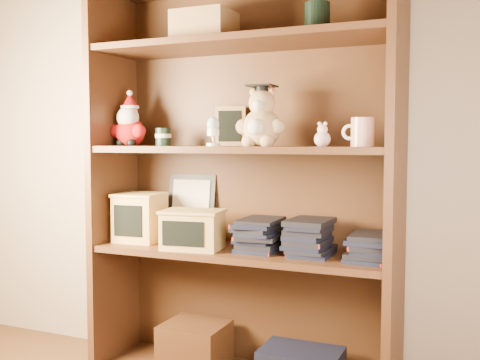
# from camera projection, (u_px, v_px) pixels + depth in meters

# --- Properties ---
(bookcase) EXTENTS (1.20, 0.35, 1.60)m
(bookcase) POSITION_uv_depth(u_px,v_px,m) (244.00, 190.00, 2.21)
(bookcase) COLOR #492915
(bookcase) RESTS_ON ground
(shelf_lower) EXTENTS (1.14, 0.33, 0.02)m
(shelf_lower) POSITION_uv_depth(u_px,v_px,m) (240.00, 253.00, 2.18)
(shelf_lower) COLOR #492915
(shelf_lower) RESTS_ON ground
(shelf_upper) EXTENTS (1.14, 0.33, 0.02)m
(shelf_upper) POSITION_uv_depth(u_px,v_px,m) (240.00, 149.00, 2.15)
(shelf_upper) COLOR #492915
(shelf_upper) RESTS_ON ground
(santa_plush) EXTENTS (0.17, 0.12, 0.24)m
(santa_plush) POSITION_uv_depth(u_px,v_px,m) (129.00, 125.00, 2.33)
(santa_plush) COLOR #A50F0F
(santa_plush) RESTS_ON shelf_upper
(teachers_tin) EXTENTS (0.06, 0.06, 0.07)m
(teachers_tin) POSITION_uv_depth(u_px,v_px,m) (163.00, 137.00, 2.28)
(teachers_tin) COLOR black
(teachers_tin) RESTS_ON shelf_upper
(chalkboard_plaque) EXTENTS (0.13, 0.08, 0.16)m
(chalkboard_plaque) POSITION_uv_depth(u_px,v_px,m) (231.00, 127.00, 2.28)
(chalkboard_plaque) COLOR #9E7547
(chalkboard_plaque) RESTS_ON shelf_upper
(egg_cup) EXTENTS (0.05, 0.05, 0.11)m
(egg_cup) POSITION_uv_depth(u_px,v_px,m) (213.00, 130.00, 2.10)
(egg_cup) COLOR white
(egg_cup) RESTS_ON shelf_upper
(grad_teddy_bear) EXTENTS (0.19, 0.17, 0.24)m
(grad_teddy_bear) POSITION_uv_depth(u_px,v_px,m) (261.00, 122.00, 2.10)
(grad_teddy_bear) COLOR tan
(grad_teddy_bear) RESTS_ON shelf_upper
(pink_figurine) EXTENTS (0.06, 0.06, 0.09)m
(pink_figurine) POSITION_uv_depth(u_px,v_px,m) (322.00, 137.00, 2.02)
(pink_figurine) COLOR beige
(pink_figurine) RESTS_ON shelf_upper
(teacher_mug) EXTENTS (0.11, 0.08, 0.10)m
(teacher_mug) POSITION_uv_depth(u_px,v_px,m) (362.00, 132.00, 1.96)
(teacher_mug) COLOR silver
(teacher_mug) RESTS_ON shelf_upper
(certificate_frame) EXTENTS (0.22, 0.06, 0.28)m
(certificate_frame) POSITION_uv_depth(u_px,v_px,m) (191.00, 207.00, 2.41)
(certificate_frame) COLOR black
(certificate_frame) RESTS_ON shelf_lower
(treats_box) EXTENTS (0.20, 0.20, 0.20)m
(treats_box) POSITION_uv_depth(u_px,v_px,m) (140.00, 217.00, 2.35)
(treats_box) COLOR tan
(treats_box) RESTS_ON shelf_lower
(pencils_box) EXTENTS (0.25, 0.20, 0.15)m
(pencils_box) POSITION_uv_depth(u_px,v_px,m) (193.00, 229.00, 2.18)
(pencils_box) COLOR tan
(pencils_box) RESTS_ON shelf_lower
(book_stack_left) EXTENTS (0.14, 0.20, 0.13)m
(book_stack_left) POSITION_uv_depth(u_px,v_px,m) (259.00, 234.00, 2.14)
(book_stack_left) COLOR black
(book_stack_left) RESTS_ON shelf_lower
(book_stack_mid) EXTENTS (0.14, 0.20, 0.13)m
(book_stack_mid) POSITION_uv_depth(u_px,v_px,m) (309.00, 238.00, 2.06)
(book_stack_mid) COLOR black
(book_stack_mid) RESTS_ON shelf_lower
(book_stack_right) EXTENTS (0.14, 0.20, 0.10)m
(book_stack_right) POSITION_uv_depth(u_px,v_px,m) (370.00, 247.00, 1.97)
(book_stack_right) COLOR black
(book_stack_right) RESTS_ON shelf_lower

